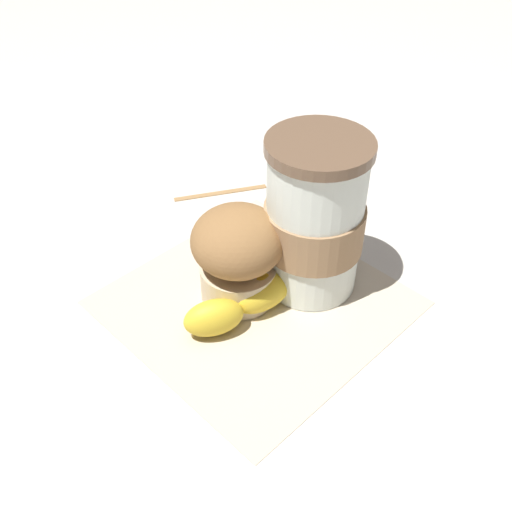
{
  "coord_description": "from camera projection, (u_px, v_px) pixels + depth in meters",
  "views": [
    {
      "loc": [
        0.33,
        0.22,
        0.4
      ],
      "look_at": [
        0.0,
        0.0,
        0.06
      ],
      "focal_mm": 42.0,
      "sensor_mm": 36.0,
      "label": 1
    }
  ],
  "objects": [
    {
      "name": "muffin",
      "position": [
        236.0,
        254.0,
        0.54
      ],
      "size": [
        0.08,
        0.08,
        0.1
      ],
      "color": "beige",
      "rests_on": "paper_napkin"
    },
    {
      "name": "banana",
      "position": [
        258.0,
        289.0,
        0.55
      ],
      "size": [
        0.16,
        0.07,
        0.04
      ],
      "color": "gold",
      "rests_on": "paper_napkin"
    },
    {
      "name": "coffee_cup",
      "position": [
        314.0,
        219.0,
        0.54
      ],
      "size": [
        0.09,
        0.09,
        0.15
      ],
      "color": "silver",
      "rests_on": "paper_napkin"
    },
    {
      "name": "wooden_stirrer",
      "position": [
        221.0,
        193.0,
        0.7
      ],
      "size": [
        0.09,
        0.08,
        0.0
      ],
      "primitive_type": "cube",
      "rotation": [
        0.0,
        0.0,
        2.42
      ],
      "color": "#9E7547",
      "rests_on": "ground_plane"
    },
    {
      "name": "paper_napkin",
      "position": [
        256.0,
        302.0,
        0.56
      ],
      "size": [
        0.28,
        0.28,
        0.0
      ],
      "primitive_type": "cube",
      "rotation": [
        0.0,
        0.0,
        -0.21
      ],
      "color": "beige",
      "rests_on": "ground_plane"
    },
    {
      "name": "ground_plane",
      "position": [
        256.0,
        303.0,
        0.56
      ],
      "size": [
        3.0,
        3.0,
        0.0
      ],
      "primitive_type": "plane",
      "color": "beige"
    }
  ]
}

